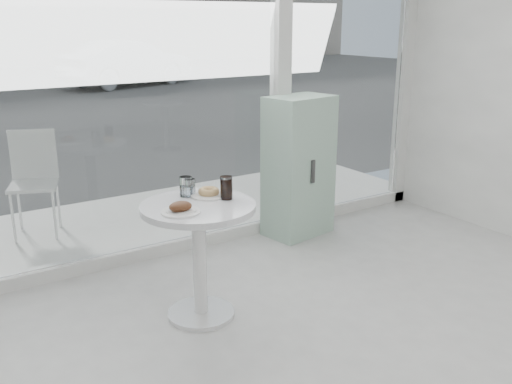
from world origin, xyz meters
TOP-DOWN VIEW (x-y plane):
  - storefront at (0.07, 3.00)m, footprint 5.00×0.14m
  - main_table at (-0.50, 1.90)m, footprint 0.72×0.72m
  - patio_deck at (0.00, 3.80)m, footprint 5.60×1.60m
  - mint_cabinet at (0.95, 2.78)m, footprint 0.63×0.47m
  - patio_chair at (-1.04, 3.95)m, footprint 0.50×0.50m
  - car_silver at (4.08, 15.17)m, footprint 4.21×2.61m
  - plate_fritter at (-0.66, 1.81)m, footprint 0.23×0.23m
  - plate_donut at (-0.36, 2.01)m, footprint 0.24×0.24m
  - water_tumbler_a at (-0.49, 2.09)m, footprint 0.08×0.08m
  - water_tumbler_b at (-0.45, 2.10)m, footprint 0.07×0.07m
  - cola_glass at (-0.30, 1.90)m, footprint 0.08×0.08m

SIDE VIEW (x-z plane):
  - patio_deck at x=0.00m, z-range 0.00..0.05m
  - main_table at x=-0.50m, z-range 0.17..0.94m
  - patio_chair at x=-1.04m, z-range 0.11..1.02m
  - mint_cabinet at x=0.95m, z-range 0.00..1.24m
  - car_silver at x=4.08m, z-range 0.00..1.31m
  - plate_donut at x=-0.36m, z-range 0.76..0.82m
  - plate_fritter at x=-0.66m, z-range 0.76..0.83m
  - water_tumbler_b at x=-0.45m, z-range 0.76..0.87m
  - water_tumbler_a at x=-0.49m, z-range 0.76..0.89m
  - cola_glass at x=-0.30m, z-range 0.77..0.92m
  - storefront at x=0.07m, z-range 0.21..3.21m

